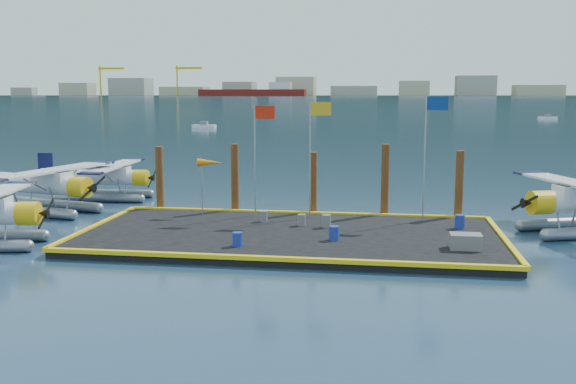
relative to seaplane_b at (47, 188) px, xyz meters
name	(u,v)px	position (x,y,z in m)	size (l,w,h in m)	color
ground	(290,240)	(15.26, -4.81, -1.52)	(4000.00, 4000.00, 0.00)	#173047
dock	(290,236)	(15.26, -4.81, -1.32)	(20.00, 10.00, 0.40)	black
dock_bumpers	(290,230)	(15.26, -4.81, -1.03)	(20.25, 10.25, 0.18)	yellow
far_backdrop	(475,90)	(255.16, 1732.71, 7.93)	(3050.00, 2050.00, 810.00)	black
seaplane_b	(47,188)	(0.00, 0.00, 0.00)	(9.11, 9.86, 3.50)	gray
seaplane_c	(109,180)	(1.62, 5.09, -0.18)	(7.89, 8.69, 3.09)	gray
drum_0	(264,216)	(13.50, -2.51, -0.84)	(0.41, 0.41, 0.58)	slate
drum_1	(334,233)	(17.48, -6.13, -0.80)	(0.46, 0.46, 0.65)	navy
drum_2	(326,221)	(16.88, -3.45, -0.80)	(0.46, 0.46, 0.65)	slate
drum_3	(237,239)	(13.35, -7.95, -0.81)	(0.44, 0.44, 0.63)	navy
drum_4	(460,222)	(23.48, -2.68, -0.78)	(0.49, 0.49, 0.69)	navy
drum_5	(302,220)	(15.60, -3.20, -0.83)	(0.42, 0.42, 0.59)	slate
crate	(466,241)	(23.25, -6.98, -0.79)	(1.34, 0.89, 0.67)	slate
flagpole_red	(259,143)	(12.96, -1.01, 2.87)	(1.14, 0.08, 6.00)	gray
flagpole_yellow	(314,142)	(15.96, -1.01, 2.99)	(1.14, 0.08, 6.20)	gray
flagpole_blue	(429,140)	(21.95, -1.01, 3.16)	(1.14, 0.08, 6.50)	gray
windsock	(210,164)	(10.23, -1.01, 1.70)	(1.40, 0.44, 3.12)	gray
piling_0	(160,181)	(6.76, 0.59, 0.48)	(0.44, 0.44, 4.00)	#492414
piling_1	(235,181)	(11.26, 0.59, 0.58)	(0.44, 0.44, 4.20)	#492414
piling_2	(313,186)	(15.76, 0.59, 0.38)	(0.44, 0.44, 3.80)	#492414
piling_3	(385,183)	(19.76, 0.59, 0.63)	(0.44, 0.44, 4.30)	#492414
piling_4	(459,187)	(23.76, 0.59, 0.48)	(0.44, 0.44, 4.00)	#492414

